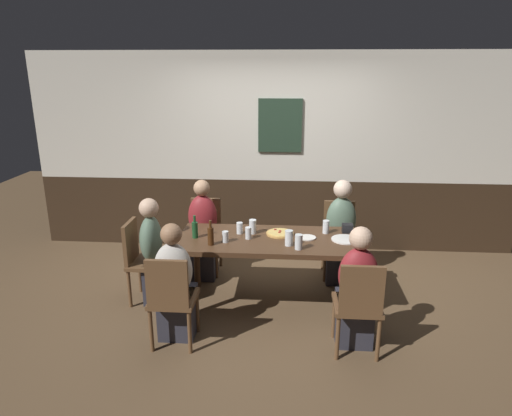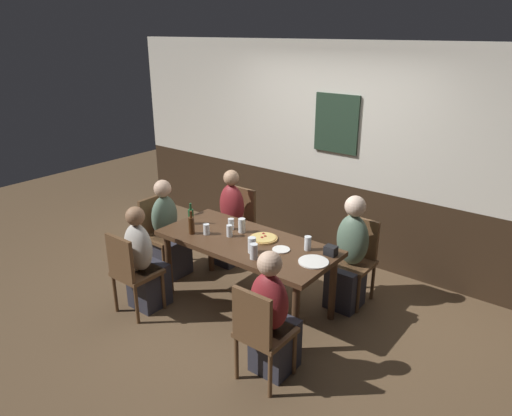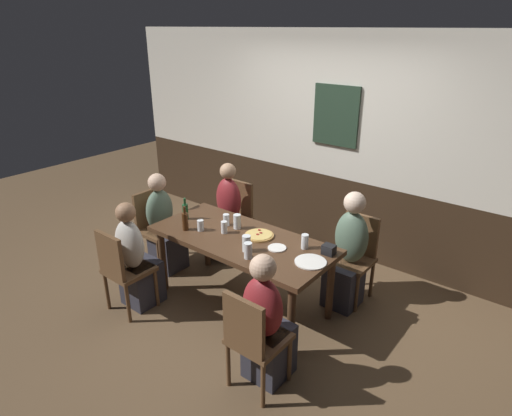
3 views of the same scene
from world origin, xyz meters
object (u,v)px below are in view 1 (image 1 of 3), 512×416
person_head_west (157,259)px  highball_clear (225,237)px  pizza (280,233)px  plate_white_small (308,238)px  beer_glass_tall (253,227)px  pint_glass_stout (289,239)px  beer_bottle_green (195,229)px  chair_left_far (205,231)px  chair_head_west (141,257)px  condiment_caddy (347,228)px  chair_right_far (339,234)px  beer_bottle_brown (211,235)px  plate_white_large (345,239)px  dining_table (268,246)px  beer_glass_half (326,228)px  person_left_near (176,290)px  pint_glass_amber (248,234)px  pint_glass_pale (240,229)px  tumbler_short (299,243)px  person_left_far (203,236)px  chair_left_near (171,296)px  person_right_far (340,238)px  person_right_near (356,295)px

person_head_west → highball_clear: bearing=-10.2°
pizza → plate_white_small: 0.30m
beer_glass_tall → pint_glass_stout: bearing=-39.1°
beer_bottle_green → plate_white_small: 1.14m
chair_left_far → chair_head_west: same height
plate_white_small → condiment_caddy: bearing=25.5°
chair_right_far → highball_clear: size_ratio=7.84×
chair_head_west → person_head_west: size_ratio=0.78×
pizza → beer_bottle_brown: beer_bottle_brown is taller
person_head_west → plate_white_large: person_head_west is taller
pizza → pint_glass_stout: 0.32m
dining_table → beer_glass_half: size_ratio=13.21×
person_left_near → highball_clear: 0.73m
chair_head_west → beer_glass_tall: 1.21m
beer_glass_half → pint_glass_amber: 0.82m
condiment_caddy → pint_glass_pale: bearing=-174.0°
person_head_west → tumbler_short: bearing=-10.3°
beer_glass_half → dining_table: bearing=-161.7°
highball_clear → plate_white_large: bearing=6.8°
dining_table → beer_bottle_green: bearing=-177.3°
plate_white_large → dining_table: bearing=-179.3°
person_left_far → beer_glass_half: person_left_far is taller
chair_head_west → pizza: size_ratio=3.09×
chair_left_near → condiment_caddy: (1.62, 1.06, 0.29)m
person_left_near → plate_white_small: 1.41m
highball_clear → person_right_far: bearing=33.1°
beer_glass_tall → condiment_caddy: size_ratio=1.36×
chair_left_far → highball_clear: size_ratio=7.84×
person_head_west → pint_glass_pale: size_ratio=9.46×
person_head_west → pint_glass_pale: bearing=7.8°
plate_white_large → beer_bottle_brown: bearing=-170.4°
beer_bottle_brown → plate_white_small: (0.95, 0.25, -0.09)m
chair_left_near → tumbler_short: 1.27m
person_right_far → pint_glass_stout: person_right_far is taller
person_head_west → person_left_far: bearing=61.2°
person_left_near → tumbler_short: (1.10, 0.39, 0.33)m
person_right_far → beer_glass_half: 0.59m
condiment_caddy → person_left_near: bearing=-151.1°
dining_table → beer_bottle_brown: beer_bottle_brown is taller
beer_glass_tall → plate_white_small: 0.58m
person_right_near → tumbler_short: bearing=142.0°
chair_head_west → pint_glass_pale: 1.07m
chair_left_near → highball_clear: size_ratio=7.84×
chair_head_west → dining_table: bearing=0.0°
beer_glass_half → pint_glass_stout: 0.53m
tumbler_short → person_head_west: bearing=169.7°
person_right_far → beer_glass_half: person_right_far is taller
chair_left_near → pint_glass_stout: (1.01, 0.65, 0.31)m
person_left_far → person_left_near: person_left_far is taller
plate_white_large → pint_glass_stout: bearing=-161.9°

